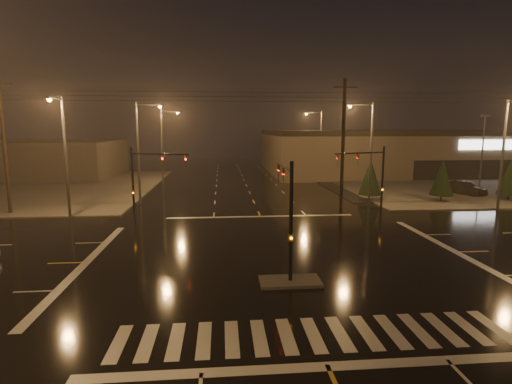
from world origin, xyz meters
TOP-DOWN VIEW (x-y plane):
  - ground at (0.00, 0.00)m, footprint 140.00×140.00m
  - sidewalk_ne at (30.00, 30.00)m, footprint 36.00×36.00m
  - sidewalk_nw at (-30.00, 30.00)m, footprint 36.00×36.00m
  - median_island at (0.00, -4.00)m, footprint 3.00×1.60m
  - crosswalk at (0.00, -9.00)m, footprint 15.00×2.60m
  - stop_bar_near at (0.00, -11.00)m, footprint 16.00×0.50m
  - stop_bar_far at (0.00, 11.00)m, footprint 16.00×0.50m
  - parking_lot at (35.00, 28.00)m, footprint 50.00×24.00m
  - retail_building at (35.00, 45.99)m, footprint 60.20×28.30m
  - commercial_block at (-35.00, 42.00)m, footprint 30.00×18.00m
  - signal_mast_median at (0.00, -3.07)m, footprint 0.25×4.59m
  - signal_mast_ne at (9.50, 10.14)m, footprint 4.84×1.86m
  - signal_mast_nw at (-9.50, 10.14)m, footprint 4.84×1.86m
  - streetlight_1 at (-11.18, 18.00)m, footprint 2.77×0.32m
  - streetlight_2 at (-11.18, 34.00)m, footprint 2.77×0.32m
  - streetlight_3 at (11.18, 16.00)m, footprint 2.77×0.32m
  - streetlight_4 at (11.18, 36.00)m, footprint 2.77×0.32m
  - streetlight_5 at (-16.00, 11.18)m, footprint 0.32×2.77m
  - streetlight_6 at (22.00, 11.18)m, footprint 0.32×2.77m
  - utility_pole_0 at (-22.00, 14.00)m, footprint 2.20×0.32m
  - utility_pole_1 at (8.00, 14.00)m, footprint 2.20×0.32m
  - conifer_0 at (12.06, 17.38)m, footprint 2.36×2.36m
  - conifer_1 at (19.21, 16.24)m, footprint 2.31×2.31m
  - conifer_2 at (26.58, 16.18)m, footprint 2.42×2.42m
  - car_parked at (24.36, 20.42)m, footprint 3.69×5.39m

SIDE VIEW (x-z plane):
  - ground at x=0.00m, z-range 0.00..0.00m
  - crosswalk at x=0.00m, z-range 0.00..0.01m
  - stop_bar_near at x=0.00m, z-range 0.00..0.01m
  - stop_bar_far at x=0.00m, z-range 0.00..0.01m
  - parking_lot at x=35.00m, z-range 0.00..0.08m
  - sidewalk_ne at x=30.00m, z-range 0.00..0.12m
  - sidewalk_nw at x=-30.00m, z-range 0.00..0.12m
  - median_island at x=0.00m, z-range 0.00..0.15m
  - car_parked at x=24.36m, z-range 0.00..1.70m
  - conifer_1 at x=19.21m, z-range 0.35..4.66m
  - conifer_0 at x=12.06m, z-range 0.35..4.73m
  - conifer_2 at x=26.58m, z-range 0.35..4.82m
  - commercial_block at x=-35.00m, z-range 0.00..5.60m
  - signal_mast_median at x=0.00m, z-range 0.75..6.75m
  - signal_mast_ne at x=9.50m, z-range 0.79..6.79m
  - signal_mast_nw at x=-9.50m, z-range 0.79..6.79m
  - retail_building at x=35.00m, z-range 0.24..7.44m
  - streetlight_1 at x=-11.18m, z-range 0.80..10.80m
  - streetlight_2 at x=-11.18m, z-range 0.80..10.80m
  - streetlight_3 at x=11.18m, z-range 0.80..10.80m
  - streetlight_4 at x=11.18m, z-range 0.80..10.80m
  - streetlight_5 at x=-16.00m, z-range 0.80..10.80m
  - streetlight_6 at x=22.00m, z-range 0.80..10.80m
  - utility_pole_0 at x=-22.00m, z-range 0.13..12.13m
  - utility_pole_1 at x=8.00m, z-range 0.13..12.13m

